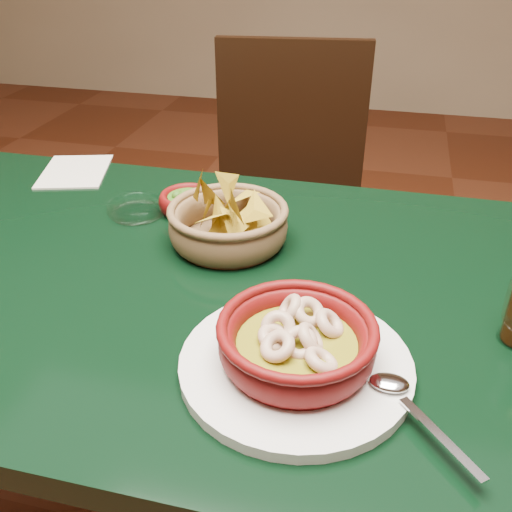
% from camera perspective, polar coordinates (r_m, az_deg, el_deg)
% --- Properties ---
extents(dining_table, '(1.20, 0.80, 0.75)m').
position_cam_1_polar(dining_table, '(0.98, -7.71, -6.33)').
color(dining_table, black).
rests_on(dining_table, ground).
extents(dining_chair, '(0.50, 0.50, 0.96)m').
position_cam_1_polar(dining_chair, '(1.62, 3.08, 4.91)').
color(dining_chair, black).
rests_on(dining_chair, ground).
extents(shrimp_plate, '(0.36, 0.29, 0.08)m').
position_cam_1_polar(shrimp_plate, '(0.71, 4.12, -9.15)').
color(shrimp_plate, silver).
rests_on(shrimp_plate, dining_table).
extents(chip_basket, '(0.24, 0.24, 0.16)m').
position_cam_1_polar(chip_basket, '(0.98, -2.78, 3.26)').
color(chip_basket, brown).
rests_on(chip_basket, dining_table).
extents(guacamole_ramekin, '(0.13, 0.13, 0.04)m').
position_cam_1_polar(guacamole_ramekin, '(1.10, -6.84, 5.45)').
color(guacamole_ramekin, '#500808').
rests_on(guacamole_ramekin, dining_table).
extents(glass_ashtray, '(0.12, 0.12, 0.03)m').
position_cam_1_polar(glass_ashtray, '(1.11, -11.82, 4.69)').
color(glass_ashtray, white).
rests_on(glass_ashtray, dining_table).
extents(paper_menu, '(0.18, 0.21, 0.00)m').
position_cam_1_polar(paper_menu, '(1.34, -17.64, 8.08)').
color(paper_menu, beige).
rests_on(paper_menu, dining_table).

